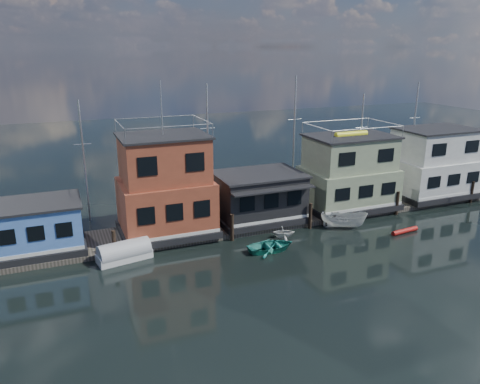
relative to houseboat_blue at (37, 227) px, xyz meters
name	(u,v)px	position (x,y,z in m)	size (l,w,h in m)	color
ground	(341,284)	(18.00, -12.00, -2.21)	(160.00, 160.00, 0.00)	black
dock	(263,220)	(18.00, 0.00, -2.01)	(48.00, 5.00, 0.40)	#595147
houseboat_blue	(37,227)	(0.00, 0.00, 0.00)	(6.40, 4.90, 3.66)	black
houseboat_red	(165,187)	(9.50, 0.00, 1.90)	(7.40, 5.90, 11.86)	black
houseboat_dark	(259,196)	(17.50, -0.02, 0.21)	(7.40, 6.10, 4.06)	black
houseboat_green	(348,173)	(26.50, 0.00, 1.34)	(8.40, 5.90, 7.03)	black
houseboat_white	(434,164)	(36.50, 0.00, 1.33)	(8.40, 5.90, 6.66)	black
pilings	(274,221)	(17.67, -2.80, -1.11)	(42.28, 0.28, 2.20)	#2D2116
background_masts	(283,143)	(22.76, 6.00, 3.35)	(36.40, 0.16, 12.00)	silver
dinghy_teal	(271,246)	(16.03, -5.67, -1.83)	(2.58, 3.61, 0.75)	teal
red_kayak	(405,231)	(27.70, -6.63, -2.01)	(0.39, 0.39, 2.63)	red
tarp_runabout	(124,253)	(5.59, -3.20, -1.63)	(4.00, 2.19, 1.54)	silver
motorboat	(344,220)	(23.64, -3.81, -1.46)	(1.44, 3.83, 1.48)	silver
dinghy_white	(283,232)	(18.00, -3.76, -1.71)	(1.61, 1.86, 0.98)	silver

